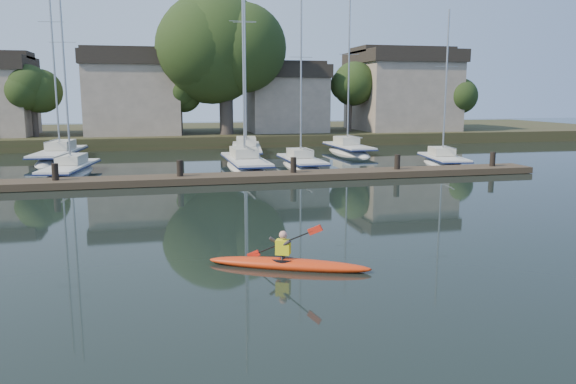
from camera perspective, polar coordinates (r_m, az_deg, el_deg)
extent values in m
plane|color=black|center=(16.23, 1.99, -6.31)|extent=(160.00, 160.00, 0.00)
ellipsoid|color=#D04C10|center=(14.92, 0.05, -7.38)|extent=(4.23, 2.37, 0.33)
cylinder|color=black|center=(14.92, -0.50, -6.95)|extent=(0.87, 0.87, 0.09)
imported|color=#322C30|center=(14.82, -0.50, -5.67)|extent=(0.35, 0.41, 0.95)
cube|color=yellow|center=(14.82, -0.50, -5.62)|extent=(0.45, 0.40, 0.39)
sphere|color=tan|center=(14.73, -0.51, -4.38)|extent=(0.21, 0.21, 0.21)
cube|color=#413725|center=(29.64, -5.09, 1.47)|extent=(34.00, 2.00, 0.35)
cylinder|color=black|center=(29.75, -22.52, 0.98)|extent=(0.32, 0.32, 1.80)
cylinder|color=black|center=(29.37, -10.90, 1.45)|extent=(0.32, 0.32, 1.80)
cylinder|color=black|center=(30.19, 0.56, 1.85)|extent=(0.32, 0.32, 1.80)
cylinder|color=black|center=(32.13, 11.01, 2.16)|extent=(0.32, 0.32, 1.80)
cylinder|color=black|center=(35.01, 20.02, 2.37)|extent=(0.32, 0.32, 1.80)
ellipsoid|color=white|center=(34.42, -21.22, 1.13)|extent=(3.10, 7.99, 1.74)
cube|color=white|center=(34.31, -21.31, 2.49)|extent=(2.79, 6.59, 0.13)
cube|color=#16204E|center=(34.32, -21.30, 2.37)|extent=(2.89, 6.76, 0.07)
cube|color=#B8B6A8|center=(34.72, -21.12, 3.15)|extent=(1.60, 2.35, 0.50)
cylinder|color=#9EA0A5|center=(34.33, -21.78, 11.75)|extent=(0.11, 0.11, 10.99)
cylinder|color=#9EA0A5|center=(33.12, -21.97, 3.49)|extent=(0.53, 2.94, 0.07)
cylinder|color=#9EA0A5|center=(34.42, -21.93, 13.94)|extent=(1.45, 0.25, 0.03)
ellipsoid|color=white|center=(35.07, -4.33, 1.87)|extent=(2.29, 9.22, 1.94)
cube|color=white|center=(34.95, -4.35, 3.36)|extent=(2.16, 7.57, 0.14)
cube|color=#16204E|center=(34.96, -4.35, 3.23)|extent=(2.25, 7.75, 0.08)
cube|color=#B8B6A8|center=(35.45, -4.51, 4.07)|extent=(1.47, 2.60, 0.56)
cylinder|color=#9EA0A5|center=(35.11, -4.58, 14.33)|extent=(0.12, 0.12, 13.28)
cylinder|color=#9EA0A5|center=(33.52, -3.97, 4.49)|extent=(0.14, 3.49, 0.08)
cylinder|color=#9EA0A5|center=(35.26, -4.62, 16.91)|extent=(1.63, 0.06, 0.03)
ellipsoid|color=white|center=(35.55, 1.38, 2.07)|extent=(2.01, 7.33, 1.74)
cube|color=white|center=(35.45, 1.39, 3.38)|extent=(1.90, 6.02, 0.13)
cube|color=#16204E|center=(35.46, 1.39, 3.27)|extent=(1.98, 6.16, 0.07)
cube|color=#B8B6A8|center=(35.83, 1.21, 4.00)|extent=(1.30, 2.06, 0.50)
cylinder|color=#9EA0A5|center=(35.44, 1.33, 11.59)|extent=(0.11, 0.11, 10.05)
cylinder|color=#9EA0A5|center=(34.32, 1.88, 4.39)|extent=(0.11, 2.78, 0.07)
cylinder|color=#9EA0A5|center=(35.50, 1.34, 13.54)|extent=(1.46, 0.05, 0.03)
ellipsoid|color=white|center=(37.96, 15.45, 2.21)|extent=(2.99, 6.69, 1.75)
cube|color=white|center=(37.86, 15.51, 3.45)|extent=(2.70, 5.53, 0.13)
cube|color=#16204E|center=(37.87, 15.50, 3.34)|extent=(2.80, 5.67, 0.07)
cube|color=#B8B6A8|center=(38.19, 15.34, 4.03)|extent=(1.58, 2.00, 0.51)
cylinder|color=#9EA0A5|center=(37.84, 15.74, 10.51)|extent=(0.11, 0.11, 9.23)
cylinder|color=#9EA0A5|center=(36.88, 16.05, 4.42)|extent=(0.48, 2.43, 0.07)
cylinder|color=#9EA0A5|center=(37.87, 15.82, 12.18)|extent=(1.46, 0.27, 0.03)
ellipsoid|color=white|center=(42.57, -22.16, 2.56)|extent=(3.24, 9.92, 2.06)
cube|color=white|center=(42.47, -22.25, 3.86)|extent=(2.96, 8.16, 0.15)
cube|color=#16204E|center=(42.48, -22.24, 3.74)|extent=(3.06, 8.37, 0.09)
cube|color=#B8B6A8|center=(43.00, -22.09, 4.47)|extent=(1.78, 2.87, 0.60)
cylinder|color=#9EA0A5|center=(42.69, -22.78, 13.40)|extent=(0.13, 0.13, 14.07)
cylinder|color=#9EA0A5|center=(40.99, -22.84, 4.84)|extent=(0.46, 3.69, 0.09)
cylinder|color=#9EA0A5|center=(42.84, -22.94, 15.65)|extent=(1.73, 0.21, 0.03)
ellipsoid|color=white|center=(42.99, -4.25, 3.34)|extent=(3.70, 10.73, 2.00)
cube|color=white|center=(42.89, -4.26, 4.60)|extent=(3.33, 8.84, 0.15)
cube|color=#16204E|center=(42.90, -4.26, 4.49)|extent=(3.44, 9.06, 0.08)
cube|color=#B8B6A8|center=(43.49, -4.28, 5.19)|extent=(1.88, 3.13, 0.58)
cylinder|color=#9EA0A5|center=(43.17, -4.40, 14.49)|extent=(0.13, 0.13, 14.73)
cylinder|color=#9EA0A5|center=(41.25, -4.25, 5.56)|extent=(0.66, 3.97, 0.08)
cylinder|color=#9EA0A5|center=(43.34, -4.43, 16.82)|extent=(1.67, 0.27, 0.03)
ellipsoid|color=white|center=(44.42, 6.14, 3.54)|extent=(2.34, 8.18, 1.93)
cube|color=white|center=(44.33, 6.16, 4.71)|extent=(2.20, 6.71, 0.14)
cube|color=#16204E|center=(44.34, 6.16, 4.61)|extent=(2.28, 6.88, 0.08)
cube|color=#B8B6A8|center=(44.76, 5.95, 5.25)|extent=(1.48, 2.31, 0.56)
cylinder|color=#9EA0A5|center=(44.41, 6.18, 12.01)|extent=(0.12, 0.12, 11.18)
cylinder|color=#9EA0A5|center=(43.13, 6.76, 5.64)|extent=(0.16, 3.09, 0.08)
cylinder|color=#9EA0A5|center=(44.48, 6.22, 13.73)|extent=(1.63, 0.07, 0.03)
cube|color=#2D351A|center=(59.32, -9.23, 5.89)|extent=(90.00, 24.00, 1.00)
cube|color=tan|center=(53.07, -15.42, 8.99)|extent=(8.00, 8.00, 6.00)
cube|color=#2A251E|center=(53.16, -15.60, 12.87)|extent=(8.40, 8.40, 1.20)
cube|color=tan|center=(54.41, -0.33, 8.83)|extent=(7.00, 7.00, 5.00)
cube|color=#2A251E|center=(54.44, -0.33, 12.09)|extent=(7.35, 7.35, 1.20)
cube|color=tan|center=(58.26, 11.42, 9.44)|extent=(9.00, 9.00, 6.50)
cube|color=#2A251E|center=(58.36, 11.55, 13.22)|extent=(9.45, 9.45, 1.20)
cylinder|color=#4B413C|center=(50.42, -6.30, 8.68)|extent=(1.20, 1.20, 5.00)
sphere|color=black|center=(50.56, -6.41, 14.35)|extent=(8.50, 8.50, 8.50)
cylinder|color=#4B413C|center=(52.03, -24.32, 6.81)|extent=(0.48, 0.48, 3.00)
sphere|color=black|center=(51.99, -24.51, 9.55)|extent=(3.40, 3.40, 3.40)
cylinder|color=#4B413C|center=(50.63, -10.88, 7.32)|extent=(0.38, 0.38, 2.80)
sphere|color=black|center=(50.58, -10.96, 9.81)|extent=(2.72, 2.72, 2.72)
cylinder|color=#4B413C|center=(54.66, 6.23, 7.83)|extent=(0.50, 0.50, 3.20)
sphere|color=black|center=(54.63, 6.28, 10.61)|extent=(3.57, 3.57, 3.57)
cylinder|color=#4B413C|center=(57.43, 16.26, 7.29)|extent=(0.41, 0.41, 2.60)
sphere|color=black|center=(57.39, 16.37, 9.44)|extent=(2.89, 2.89, 2.89)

